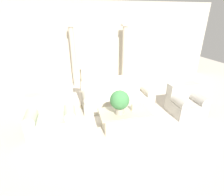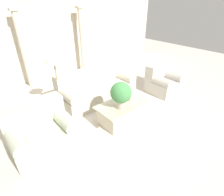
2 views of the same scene
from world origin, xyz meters
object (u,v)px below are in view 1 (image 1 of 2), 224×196
object	(u,v)px
potted_plant	(120,101)
floor_lamp	(80,66)
loveseat	(52,115)
armchair	(185,102)
sofa_long	(117,95)
coffee_table	(124,119)

from	to	relation	value
potted_plant	floor_lamp	xyz separation A→B (m)	(-0.77, 1.45, 0.53)
loveseat	potted_plant	xyz separation A→B (m)	(1.64, -0.54, 0.46)
potted_plant	floor_lamp	world-z (taller)	floor_lamp
loveseat	potted_plant	distance (m)	1.79
loveseat	floor_lamp	bearing A→B (deg)	46.54
loveseat	potted_plant	size ratio (longest dim) A/B	1.94
potted_plant	armchair	xyz separation A→B (m)	(2.15, 0.38, -0.47)
floor_lamp	armchair	xyz separation A→B (m)	(2.93, -1.07, -1.00)
sofa_long	loveseat	world-z (taller)	same
coffee_table	potted_plant	size ratio (longest dim) A/B	2.11
sofa_long	coffee_table	bearing A→B (deg)	-96.58
potted_plant	coffee_table	bearing A→B (deg)	24.79
floor_lamp	armchair	distance (m)	3.27
loveseat	armchair	xyz separation A→B (m)	(3.79, -0.15, -0.01)
sofa_long	floor_lamp	xyz separation A→B (m)	(-1.08, 0.10, 1.00)
coffee_table	floor_lamp	bearing A→B (deg)	124.24
floor_lamp	potted_plant	bearing A→B (deg)	-61.92
loveseat	coffee_table	distance (m)	1.86
coffee_table	potted_plant	xyz separation A→B (m)	(-0.16, -0.08, 0.58)
sofa_long	armchair	bearing A→B (deg)	-27.79
potted_plant	sofa_long	bearing A→B (deg)	77.11
loveseat	armchair	world-z (taller)	loveseat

